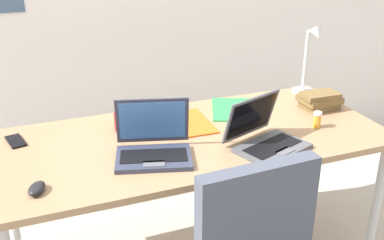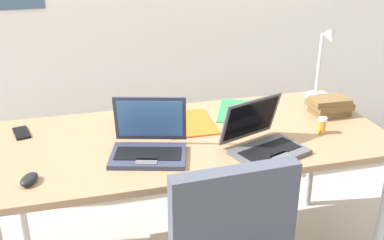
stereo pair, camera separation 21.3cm
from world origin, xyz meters
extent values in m
cube|color=#9E7A56|center=(0.00, 0.00, 0.72)|extent=(1.80, 0.80, 0.03)
cylinder|color=#B2B5BA|center=(0.84, -0.34, 0.35)|extent=(0.04, 0.04, 0.71)
cylinder|color=#B2B5BA|center=(-0.84, 0.34, 0.35)|extent=(0.04, 0.04, 0.71)
cylinder|color=#B2B5BA|center=(0.84, 0.34, 0.35)|extent=(0.04, 0.04, 0.71)
cylinder|color=silver|center=(0.80, 0.31, 0.75)|extent=(0.12, 0.12, 0.02)
cylinder|color=silver|center=(0.80, 0.31, 0.93)|extent=(0.02, 0.02, 0.34)
cylinder|color=silver|center=(0.80, 0.27, 1.10)|extent=(0.01, 0.08, 0.01)
cone|color=silver|center=(0.80, 0.23, 1.10)|extent=(0.07, 0.09, 0.09)
cube|color=#33384C|center=(-0.23, -0.16, 0.75)|extent=(0.36, 0.29, 0.02)
cube|color=black|center=(-0.23, -0.16, 0.76)|extent=(0.30, 0.19, 0.00)
cube|color=#595B60|center=(-0.25, -0.23, 0.76)|extent=(0.10, 0.07, 0.00)
cube|color=#33384C|center=(-0.20, -0.04, 0.87)|extent=(0.31, 0.13, 0.21)
cube|color=#3F72BF|center=(-0.20, -0.05, 0.87)|extent=(0.28, 0.11, 0.18)
cube|color=#515459|center=(0.27, -0.26, 0.75)|extent=(0.35, 0.30, 0.02)
cube|color=black|center=(0.27, -0.26, 0.76)|extent=(0.29, 0.20, 0.00)
cube|color=#595B60|center=(0.30, -0.32, 0.76)|extent=(0.09, 0.07, 0.00)
cube|color=#515459|center=(0.23, -0.14, 0.86)|extent=(0.31, 0.16, 0.20)
cube|color=black|center=(0.23, -0.14, 0.86)|extent=(0.27, 0.14, 0.17)
ellipsoid|color=black|center=(-0.71, -0.24, 0.76)|extent=(0.09, 0.11, 0.03)
cube|color=black|center=(-0.76, 0.22, 0.74)|extent=(0.09, 0.15, 0.01)
cylinder|color=gold|center=(0.59, -0.13, 0.77)|extent=(0.04, 0.04, 0.06)
cylinder|color=white|center=(0.59, -0.13, 0.81)|extent=(0.04, 0.04, 0.01)
cube|color=brown|center=(0.75, 0.07, 0.76)|extent=(0.19, 0.16, 0.04)
cube|color=brown|center=(0.75, 0.07, 0.79)|extent=(0.20, 0.16, 0.03)
cube|color=brown|center=(0.73, 0.06, 0.82)|extent=(0.19, 0.12, 0.03)
cube|color=green|center=(0.32, 0.21, 0.74)|extent=(0.33, 0.37, 0.01)
cube|color=orange|center=(0.02, 0.14, 0.74)|extent=(0.24, 0.32, 0.01)
cylinder|color=#B21E23|center=(-0.28, 0.18, 0.78)|extent=(0.08, 0.08, 0.09)
torus|color=#B21E23|center=(-0.23, 0.18, 0.79)|extent=(0.05, 0.01, 0.05)
cube|color=#474C5B|center=(-0.05, -0.72, 0.73)|extent=(0.42, 0.08, 0.48)
camera|label=1|loc=(-0.70, -1.82, 1.68)|focal=43.89mm
camera|label=2|loc=(-0.50, -1.89, 1.68)|focal=43.89mm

